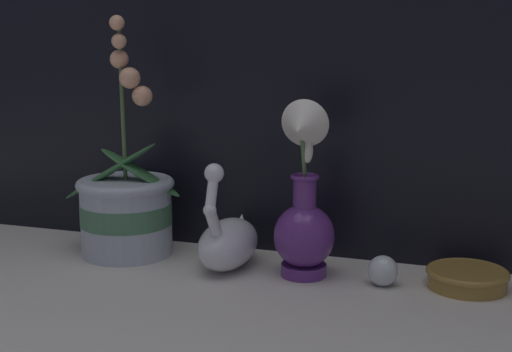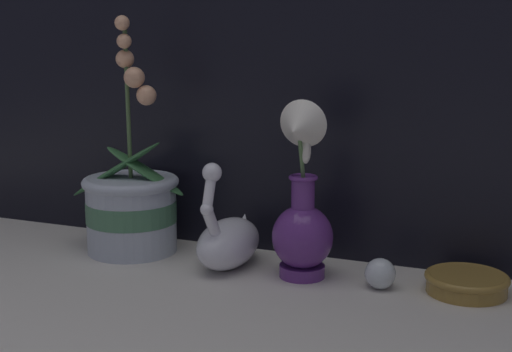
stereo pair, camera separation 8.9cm
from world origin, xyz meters
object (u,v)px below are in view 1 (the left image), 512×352
orchid_potted_plant (126,207)px  amber_dish (467,277)px  swan_figurine (228,240)px  blue_vase (303,215)px  glass_sphere (383,271)px

orchid_potted_plant → amber_dish: 0.64m
swan_figurine → blue_vase: blue_vase is taller
orchid_potted_plant → swan_figurine: size_ratio=2.22×
orchid_potted_plant → glass_sphere: size_ratio=8.69×
swan_figurine → amber_dish: 0.42m
glass_sphere → amber_dish: (0.14, 0.03, -0.01)m
blue_vase → amber_dish: blue_vase is taller
swan_figurine → amber_dish: bearing=3.7°
swan_figurine → glass_sphere: 0.28m
orchid_potted_plant → swan_figurine: bearing=-4.6°
orchid_potted_plant → blue_vase: (0.36, -0.02, 0.02)m
glass_sphere → amber_dish: bearing=14.2°
blue_vase → amber_dish: size_ratio=2.27×
swan_figurine → blue_vase: 0.15m
blue_vase → glass_sphere: blue_vase is taller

